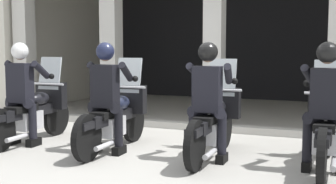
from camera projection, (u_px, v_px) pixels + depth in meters
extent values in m
plane|color=#A8A59E|center=(220.00, 120.00, 9.49)|extent=(80.00, 80.00, 0.00)
cube|color=black|center=(260.00, 42.00, 13.03)|extent=(9.81, 0.24, 3.26)
cube|color=beige|center=(68.00, 42.00, 12.51)|extent=(0.30, 5.33, 3.26)
cube|color=beige|center=(25.00, 51.00, 10.24)|extent=(0.35, 0.36, 2.82)
cube|color=beige|center=(111.00, 52.00, 9.44)|extent=(0.35, 0.36, 2.82)
cube|color=beige|center=(214.00, 52.00, 8.63)|extent=(0.35, 0.36, 2.82)
cube|color=#B7B5AD|center=(206.00, 127.00, 8.30)|extent=(9.41, 0.24, 0.12)
cylinder|color=black|center=(56.00, 117.00, 7.85)|extent=(0.09, 0.64, 0.64)
cube|color=black|center=(56.00, 105.00, 7.83)|extent=(0.14, 0.44, 0.08)
cube|color=silver|center=(28.00, 120.00, 7.15)|extent=(0.28, 0.44, 0.28)
cube|color=black|center=(29.00, 112.00, 7.19)|extent=(0.18, 1.24, 0.16)
ellipsoid|color=black|center=(38.00, 99.00, 7.37)|extent=(0.26, 0.48, 0.22)
cube|color=black|center=(22.00, 109.00, 7.01)|extent=(0.24, 0.52, 0.10)
cube|color=black|center=(1.00, 118.00, 6.60)|extent=(0.16, 0.48, 0.10)
cylinder|color=silver|center=(54.00, 103.00, 7.77)|extent=(0.05, 0.24, 0.53)
cube|color=black|center=(51.00, 95.00, 7.70)|extent=(0.52, 0.16, 0.44)
sphere|color=silver|center=(55.00, 94.00, 7.79)|extent=(0.18, 0.18, 0.18)
cube|color=silver|center=(50.00, 73.00, 7.65)|extent=(0.40, 0.14, 0.54)
cylinder|color=silver|center=(47.00, 84.00, 7.59)|extent=(0.62, 0.04, 0.04)
cylinder|color=silver|center=(19.00, 137.00, 6.81)|extent=(0.07, 0.55, 0.07)
cube|color=black|center=(20.00, 83.00, 6.95)|extent=(0.36, 0.22, 0.60)
cube|color=#14193F|center=(25.00, 81.00, 7.06)|extent=(0.05, 0.02, 0.32)
sphere|color=tan|center=(20.00, 53.00, 6.93)|extent=(0.21, 0.21, 0.21)
sphere|color=silver|center=(20.00, 51.00, 6.92)|extent=(0.26, 0.26, 0.26)
cylinder|color=black|center=(29.00, 103.00, 6.95)|extent=(0.26, 0.29, 0.17)
cylinder|color=black|center=(33.00, 121.00, 6.96)|extent=(0.12, 0.12, 0.53)
cube|color=black|center=(34.00, 142.00, 7.00)|extent=(0.11, 0.26, 0.12)
cylinder|color=black|center=(14.00, 103.00, 7.06)|extent=(0.26, 0.29, 0.17)
cylinder|color=black|center=(12.00, 120.00, 7.11)|extent=(0.12, 0.12, 0.53)
cube|color=black|center=(13.00, 140.00, 7.15)|extent=(0.11, 0.26, 0.12)
cylinder|color=black|center=(41.00, 70.00, 7.07)|extent=(0.19, 0.48, 0.31)
sphere|color=black|center=(52.00, 76.00, 7.26)|extent=(0.09, 0.09, 0.09)
cylinder|color=black|center=(18.00, 69.00, 7.23)|extent=(0.19, 0.48, 0.31)
sphere|color=black|center=(25.00, 76.00, 7.45)|extent=(0.09, 0.09, 0.09)
cylinder|color=black|center=(133.00, 122.00, 7.32)|extent=(0.09, 0.64, 0.64)
cylinder|color=black|center=(87.00, 138.00, 6.02)|extent=(0.09, 0.64, 0.64)
cube|color=black|center=(133.00, 109.00, 7.30)|extent=(0.14, 0.44, 0.08)
cube|color=silver|center=(111.00, 126.00, 6.62)|extent=(0.28, 0.44, 0.28)
cube|color=black|center=(112.00, 117.00, 6.65)|extent=(0.18, 1.24, 0.16)
ellipsoid|color=#1E2338|center=(119.00, 103.00, 6.84)|extent=(0.26, 0.48, 0.22)
cube|color=black|center=(106.00, 114.00, 6.48)|extent=(0.24, 0.52, 0.10)
cube|color=black|center=(89.00, 124.00, 6.06)|extent=(0.16, 0.48, 0.10)
cylinder|color=silver|center=(132.00, 107.00, 7.24)|extent=(0.05, 0.24, 0.53)
cube|color=black|center=(130.00, 99.00, 7.17)|extent=(0.52, 0.16, 0.44)
sphere|color=silver|center=(133.00, 97.00, 7.26)|extent=(0.18, 0.18, 0.18)
cube|color=silver|center=(129.00, 75.00, 7.11)|extent=(0.40, 0.14, 0.54)
cylinder|color=silver|center=(127.00, 87.00, 7.06)|extent=(0.62, 0.04, 0.04)
cylinder|color=silver|center=(106.00, 145.00, 6.27)|extent=(0.07, 0.55, 0.07)
cube|color=black|center=(105.00, 86.00, 6.42)|extent=(0.36, 0.22, 0.60)
cube|color=#591414|center=(109.00, 84.00, 6.53)|extent=(0.05, 0.02, 0.32)
sphere|color=tan|center=(105.00, 54.00, 6.39)|extent=(0.21, 0.21, 0.21)
sphere|color=#191E38|center=(105.00, 51.00, 6.39)|extent=(0.26, 0.26, 0.26)
cylinder|color=black|center=(115.00, 108.00, 6.42)|extent=(0.26, 0.29, 0.17)
cylinder|color=black|center=(119.00, 128.00, 6.42)|extent=(0.12, 0.12, 0.53)
cube|color=black|center=(119.00, 150.00, 6.47)|extent=(0.11, 0.26, 0.12)
cylinder|color=black|center=(97.00, 107.00, 6.52)|extent=(0.26, 0.29, 0.17)
cylinder|color=black|center=(94.00, 126.00, 6.57)|extent=(0.12, 0.12, 0.53)
cube|color=black|center=(95.00, 148.00, 6.61)|extent=(0.11, 0.26, 0.12)
cylinder|color=black|center=(126.00, 72.00, 6.53)|extent=(0.19, 0.48, 0.31)
sphere|color=black|center=(135.00, 79.00, 6.72)|extent=(0.09, 0.09, 0.09)
cylinder|color=black|center=(99.00, 71.00, 6.69)|extent=(0.19, 0.48, 0.31)
sphere|color=black|center=(104.00, 78.00, 6.91)|extent=(0.09, 0.09, 0.09)
cylinder|color=black|center=(224.00, 127.00, 6.86)|extent=(0.09, 0.64, 0.64)
cylinder|color=black|center=(195.00, 146.00, 5.57)|extent=(0.09, 0.64, 0.64)
cube|color=black|center=(224.00, 113.00, 6.84)|extent=(0.14, 0.44, 0.08)
cube|color=silver|center=(210.00, 132.00, 6.16)|extent=(0.28, 0.44, 0.28)
cube|color=black|center=(211.00, 122.00, 6.20)|extent=(0.18, 1.24, 0.16)
ellipsoid|color=black|center=(216.00, 107.00, 6.38)|extent=(0.26, 0.48, 0.22)
cube|color=black|center=(207.00, 119.00, 6.02)|extent=(0.24, 0.52, 0.10)
cube|color=black|center=(197.00, 131.00, 5.61)|extent=(0.16, 0.48, 0.10)
cylinder|color=silver|center=(223.00, 112.00, 6.78)|extent=(0.05, 0.24, 0.53)
cube|color=black|center=(222.00, 103.00, 6.71)|extent=(0.52, 0.16, 0.44)
sphere|color=silver|center=(224.00, 101.00, 6.80)|extent=(0.18, 0.18, 0.18)
cube|color=silver|center=(222.00, 77.00, 6.66)|extent=(0.40, 0.14, 0.54)
cylinder|color=silver|center=(221.00, 90.00, 6.60)|extent=(0.62, 0.04, 0.04)
cylinder|color=silver|center=(211.00, 153.00, 5.82)|extent=(0.07, 0.55, 0.07)
cube|color=black|center=(207.00, 89.00, 5.96)|extent=(0.36, 0.22, 0.60)
cube|color=black|center=(210.00, 87.00, 6.07)|extent=(0.05, 0.02, 0.32)
sphere|color=tan|center=(208.00, 54.00, 5.94)|extent=(0.21, 0.21, 0.21)
sphere|color=black|center=(208.00, 52.00, 5.93)|extent=(0.26, 0.26, 0.26)
cylinder|color=black|center=(218.00, 113.00, 5.96)|extent=(0.26, 0.29, 0.17)
cylinder|color=black|center=(222.00, 134.00, 5.97)|extent=(0.12, 0.12, 0.53)
cube|color=black|center=(222.00, 158.00, 6.01)|extent=(0.11, 0.26, 0.12)
cylinder|color=black|center=(197.00, 112.00, 6.07)|extent=(0.26, 0.29, 0.17)
cylinder|color=black|center=(193.00, 132.00, 6.12)|extent=(0.12, 0.12, 0.53)
cube|color=black|center=(193.00, 155.00, 6.16)|extent=(0.11, 0.26, 0.12)
cylinder|color=black|center=(228.00, 74.00, 6.08)|extent=(0.19, 0.48, 0.31)
sphere|color=black|center=(235.00, 81.00, 6.27)|extent=(0.09, 0.09, 0.09)
cylinder|color=black|center=(197.00, 73.00, 6.24)|extent=(0.19, 0.48, 0.31)
sphere|color=black|center=(199.00, 80.00, 6.46)|extent=(0.09, 0.09, 0.09)
cylinder|color=black|center=(328.00, 134.00, 6.34)|extent=(0.09, 0.64, 0.64)
cylinder|color=black|center=(322.00, 156.00, 5.04)|extent=(0.09, 0.64, 0.64)
cube|color=black|center=(328.00, 119.00, 6.32)|extent=(0.14, 0.44, 0.08)
cube|color=silver|center=(325.00, 140.00, 5.64)|extent=(0.28, 0.44, 0.28)
cube|color=black|center=(326.00, 129.00, 5.67)|extent=(0.18, 1.24, 0.16)
ellipsoid|color=#1E2338|center=(327.00, 113.00, 5.86)|extent=(0.26, 0.48, 0.22)
cube|color=black|center=(325.00, 126.00, 5.50)|extent=(0.24, 0.52, 0.10)
cube|color=black|center=(323.00, 139.00, 5.08)|extent=(0.16, 0.48, 0.10)
cylinder|color=silver|center=(328.00, 117.00, 6.26)|extent=(0.05, 0.24, 0.53)
cube|color=black|center=(328.00, 108.00, 6.19)|extent=(0.52, 0.16, 0.44)
sphere|color=silver|center=(329.00, 105.00, 6.28)|extent=(0.18, 0.18, 0.18)
cube|color=silver|center=(329.00, 80.00, 6.13)|extent=(0.40, 0.14, 0.54)
cylinder|color=silver|center=(328.00, 94.00, 6.08)|extent=(0.62, 0.04, 0.04)
cylinder|color=silver|center=(334.00, 163.00, 5.29)|extent=(0.07, 0.55, 0.07)
cube|color=black|center=(326.00, 93.00, 5.44)|extent=(0.36, 0.22, 0.60)
cube|color=black|center=(327.00, 91.00, 5.55)|extent=(0.05, 0.02, 0.32)
sphere|color=tan|center=(328.00, 55.00, 5.41)|extent=(0.21, 0.21, 0.21)
sphere|color=black|center=(328.00, 53.00, 5.41)|extent=(0.26, 0.26, 0.26)
cylinder|color=black|center=(313.00, 118.00, 5.54)|extent=(0.26, 0.29, 0.17)
cylinder|color=black|center=(307.00, 140.00, 5.59)|extent=(0.12, 0.12, 0.53)
cube|color=black|center=(307.00, 166.00, 5.63)|extent=(0.11, 0.26, 0.12)
cylinder|color=black|center=(309.00, 76.00, 5.71)|extent=(0.19, 0.48, 0.31)
sphere|color=black|center=(307.00, 83.00, 5.93)|extent=(0.09, 0.09, 0.09)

